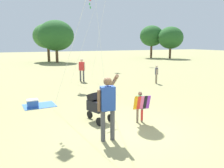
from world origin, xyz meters
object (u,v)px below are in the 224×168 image
Objects in this scene: person_couple_left at (82,68)px; person_red_shirt at (156,73)px; cooler_box at (33,103)px; kite_orange_delta at (91,2)px; picnic_blanket at (39,106)px; child_with_butterfly_kite at (140,104)px; stroller at (97,104)px; person_adult_flyer at (108,103)px.

person_red_shirt is at bearing -33.71° from person_couple_left.
cooler_box is (-3.77, -5.29, -0.75)m from person_couple_left.
picnic_blanket is (-4.24, -5.20, -5.35)m from kite_orange_delta.
cooler_box is (-0.28, -0.16, 0.17)m from picnic_blanket.
person_red_shirt reaches higher than child_with_butterfly_kite.
stroller is at bearing -139.78° from person_red_shirt.
person_adult_flyer reaches higher than picnic_blanket.
kite_orange_delta is at bearing 71.76° from stroller.
cooler_box is at bearing 132.56° from child_with_butterfly_kite.
person_adult_flyer is 9.81m from person_couple_left.
person_adult_flyer is 0.31× the size of kite_orange_delta.
stroller reaches higher than picnic_blanket.
person_couple_left is at bearing 146.29° from person_red_shirt.
stroller is 8.20m from person_couple_left.
stroller is 8.00m from person_red_shirt.
stroller is at bearing 149.64° from child_with_butterfly_kite.
person_adult_flyer reaches higher than stroller.
child_with_butterfly_kite is 0.88× the size of person_red_shirt.
person_red_shirt reaches higher than picnic_blanket.
kite_orange_delta is at bearing 4.99° from person_couple_left.
person_adult_flyer is (-1.56, -0.84, 0.43)m from child_with_butterfly_kite.
kite_orange_delta reaches higher than cooler_box.
child_with_butterfly_kite is 0.18× the size of kite_orange_delta.
child_with_butterfly_kite reaches higher than picnic_blanket.
kite_orange_delta is (2.65, 8.04, 4.75)m from stroller.
person_couple_left reaches higher than child_with_butterfly_kite.
child_with_butterfly_kite is 10.06m from kite_orange_delta.
kite_orange_delta reaches higher than person_adult_flyer.
picnic_blanket is (-2.86, 3.58, -0.64)m from child_with_butterfly_kite.
person_couple_left is at bearing 55.82° from picnic_blanket.
person_couple_left reaches higher than cooler_box.
stroller is at bearing -55.07° from cooler_box.
stroller is 2.49× the size of cooler_box.
kite_orange_delta reaches higher than child_with_butterfly_kite.
picnic_blanket is at bearing 128.64° from child_with_butterfly_kite.
kite_orange_delta is 8.72m from cooler_box.
picnic_blanket is at bearing 106.46° from person_adult_flyer.
kite_orange_delta is 6.46m from person_red_shirt.
child_with_butterfly_kite is at bearing -51.36° from picnic_blanket.
kite_orange_delta is 4.98× the size of person_red_shirt.
child_with_butterfly_kite is 0.96× the size of stroller.
person_red_shirt is (6.11, 5.16, 0.11)m from stroller.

